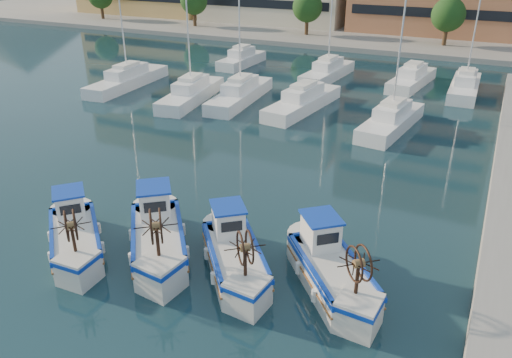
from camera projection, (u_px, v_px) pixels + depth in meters
The scene contains 6 objects.
ground at pixel (150, 277), 19.64m from camera, with size 300.00×300.00×0.00m, color #1B3B46.
yacht_marina at pixel (318, 88), 43.31m from camera, with size 39.30×22.30×11.50m.
fishing_boat_a at pixel (75, 234), 21.04m from camera, with size 4.62×4.47×2.95m.
fishing_boat_b at pixel (158, 234), 20.86m from camera, with size 4.75×5.19×3.24m.
fishing_boat_c at pixel (234, 253), 19.72m from camera, with size 4.43×4.76×2.99m.
fishing_boat_d at pixel (331, 267), 18.82m from camera, with size 4.60×4.85×3.07m.
Camera 1 is at (10.84, -12.60, 11.91)m, focal length 35.00 mm.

